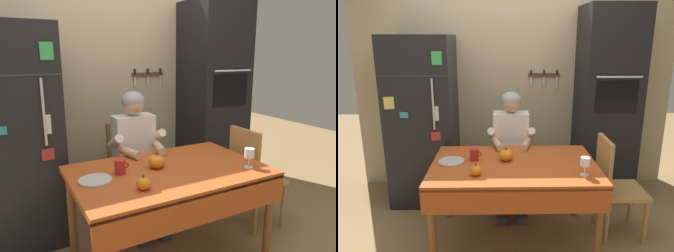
% 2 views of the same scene
% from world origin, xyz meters
% --- Properties ---
extents(ground_plane, '(10.00, 10.00, 0.00)m').
position_xyz_m(ground_plane, '(0.00, 0.00, 0.00)').
color(ground_plane, '#93754C').
rests_on(ground_plane, ground).
extents(back_wall_assembly, '(3.70, 0.13, 2.60)m').
position_xyz_m(back_wall_assembly, '(0.05, 1.35, 1.30)').
color(back_wall_assembly, '#BCAD89').
rests_on(back_wall_assembly, ground).
extents(refrigerator, '(0.68, 0.71, 1.80)m').
position_xyz_m(refrigerator, '(-0.95, 0.96, 0.90)').
color(refrigerator, black).
rests_on(refrigerator, ground).
extents(wall_oven, '(0.60, 0.64, 2.10)m').
position_xyz_m(wall_oven, '(1.05, 1.00, 1.05)').
color(wall_oven, black).
rests_on(wall_oven, ground).
extents(dining_table, '(1.40, 0.90, 0.74)m').
position_xyz_m(dining_table, '(0.00, 0.08, 0.66)').
color(dining_table, brown).
rests_on(dining_table, ground).
extents(chair_behind_person, '(0.40, 0.40, 0.93)m').
position_xyz_m(chair_behind_person, '(-0.01, 0.87, 0.51)').
color(chair_behind_person, '#9E6B33').
rests_on(chair_behind_person, ground).
extents(seated_person, '(0.47, 0.55, 1.25)m').
position_xyz_m(seated_person, '(-0.01, 0.68, 0.74)').
color(seated_person, '#38384C').
rests_on(seated_person, ground).
extents(chair_right_side, '(0.40, 0.40, 0.93)m').
position_xyz_m(chair_right_side, '(0.90, 0.18, 0.51)').
color(chair_right_side, tan).
rests_on(chair_right_side, ground).
extents(coffee_mug, '(0.11, 0.08, 0.10)m').
position_xyz_m(coffee_mug, '(-0.34, 0.18, 0.79)').
color(coffee_mug, '#B2231E').
rests_on(coffee_mug, dining_table).
extents(wine_glass, '(0.07, 0.07, 0.15)m').
position_xyz_m(wine_glass, '(0.54, -0.16, 0.85)').
color(wine_glass, white).
rests_on(wine_glass, dining_table).
extents(pumpkin_large, '(0.13, 0.13, 0.12)m').
position_xyz_m(pumpkin_large, '(-0.07, 0.16, 0.79)').
color(pumpkin_large, orange).
rests_on(pumpkin_large, dining_table).
extents(pumpkin_medium, '(0.09, 0.09, 0.10)m').
position_xyz_m(pumpkin_medium, '(-0.31, -0.14, 0.78)').
color(pumpkin_medium, orange).
rests_on(pumpkin_medium, dining_table).
extents(serving_tray, '(0.22, 0.22, 0.02)m').
position_xyz_m(serving_tray, '(-0.54, 0.13, 0.75)').
color(serving_tray, '#B7B2A8').
rests_on(serving_tray, dining_table).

